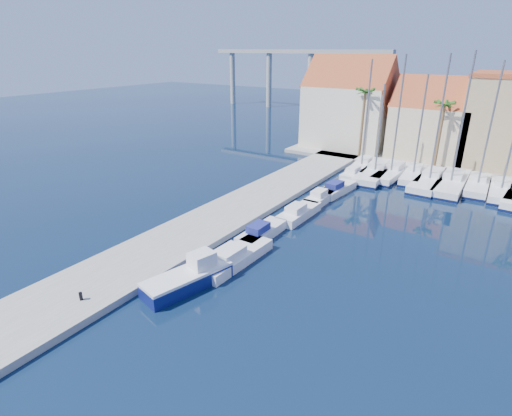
% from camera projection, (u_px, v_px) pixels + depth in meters
% --- Properties ---
extents(ground, '(260.00, 260.00, 0.00)m').
position_uv_depth(ground, '(187.00, 348.00, 21.10)').
color(ground, black).
rests_on(ground, ground).
extents(quay_west, '(6.00, 77.00, 0.50)m').
position_uv_depth(quay_west, '(216.00, 220.00, 36.07)').
color(quay_west, gray).
rests_on(quay_west, ground).
extents(shore_north, '(54.00, 16.00, 0.50)m').
position_uv_depth(shore_north, '(491.00, 165.00, 52.97)').
color(shore_north, gray).
rests_on(shore_north, ground).
extents(bollard, '(0.21, 0.21, 0.51)m').
position_uv_depth(bollard, '(81.00, 296.00, 24.17)').
color(bollard, black).
rests_on(bollard, quay_west).
extents(fishing_boat, '(3.40, 6.37, 2.12)m').
position_uv_depth(fishing_boat, '(190.00, 277.00, 26.32)').
color(fishing_boat, '#0E1655').
rests_on(fishing_boat, ground).
extents(motorboat_west_0, '(2.40, 6.88, 1.40)m').
position_uv_depth(motorboat_west_0, '(234.00, 257.00, 29.27)').
color(motorboat_west_0, white).
rests_on(motorboat_west_0, ground).
extents(motorboat_west_1, '(1.75, 5.47, 1.40)m').
position_uv_depth(motorboat_west_1, '(261.00, 232.00, 33.17)').
color(motorboat_west_1, white).
rests_on(motorboat_west_1, ground).
extents(motorboat_west_2, '(1.94, 5.75, 1.40)m').
position_uv_depth(motorboat_west_2, '(298.00, 213.00, 37.11)').
color(motorboat_west_2, white).
rests_on(motorboat_west_2, ground).
extents(motorboat_west_3, '(1.68, 5.11, 1.40)m').
position_uv_depth(motorboat_west_3, '(321.00, 197.00, 40.96)').
color(motorboat_west_3, white).
rests_on(motorboat_west_3, ground).
extents(motorboat_west_4, '(2.37, 5.91, 1.40)m').
position_uv_depth(motorboat_west_4, '(337.00, 189.00, 43.42)').
color(motorboat_west_4, white).
rests_on(motorboat_west_4, ground).
extents(motorboat_west_5, '(1.85, 5.28, 1.40)m').
position_uv_depth(motorboat_west_5, '(354.00, 173.00, 48.77)').
color(motorboat_west_5, white).
rests_on(motorboat_west_5, ground).
extents(sailboat_0, '(2.82, 8.39, 13.56)m').
position_uv_depth(sailboat_0, '(362.00, 166.00, 51.37)').
color(sailboat_0, white).
rests_on(sailboat_0, ground).
extents(sailboat_1, '(3.46, 11.00, 11.03)m').
position_uv_depth(sailboat_1, '(376.00, 172.00, 49.18)').
color(sailboat_1, white).
rests_on(sailboat_1, ground).
extents(sailboat_2, '(2.86, 9.36, 14.16)m').
position_uv_depth(sailboat_2, '(392.00, 172.00, 48.81)').
color(sailboat_2, white).
rests_on(sailboat_2, ground).
extents(sailboat_3, '(2.80, 8.37, 12.12)m').
position_uv_depth(sailboat_3, '(414.00, 174.00, 48.06)').
color(sailboat_3, white).
rests_on(sailboat_3, ground).
extents(sailboat_4, '(3.11, 10.45, 14.28)m').
position_uv_depth(sailboat_4, '(431.00, 180.00, 46.01)').
color(sailboat_4, white).
rests_on(sailboat_4, ground).
extents(sailboat_5, '(2.95, 10.79, 14.57)m').
position_uv_depth(sailboat_5, '(451.00, 182.00, 45.20)').
color(sailboat_5, white).
rests_on(sailboat_5, ground).
extents(sailboat_6, '(2.45, 8.38, 13.65)m').
position_uv_depth(sailboat_6, '(478.00, 185.00, 44.34)').
color(sailboat_6, white).
rests_on(sailboat_6, ground).
extents(sailboat_7, '(2.47, 8.30, 13.87)m').
position_uv_depth(sailboat_7, '(501.00, 190.00, 42.70)').
color(sailboat_7, white).
rests_on(sailboat_7, ground).
extents(building_0, '(12.30, 9.00, 13.50)m').
position_uv_depth(building_0, '(349.00, 107.00, 60.14)').
color(building_0, beige).
rests_on(building_0, shore_north).
extents(building_1, '(10.30, 8.00, 11.00)m').
position_uv_depth(building_1, '(432.00, 123.00, 54.43)').
color(building_1, '#CBBA8F').
rests_on(building_1, shore_north).
extents(palm_0, '(2.60, 2.60, 10.15)m').
position_uv_depth(palm_0, '(365.00, 94.00, 53.27)').
color(palm_0, brown).
rests_on(palm_0, shore_north).
extents(palm_1, '(2.60, 2.60, 9.15)m').
position_uv_depth(palm_1, '(444.00, 107.00, 48.48)').
color(palm_1, brown).
rests_on(palm_1, shore_north).
extents(viaduct, '(48.00, 2.20, 14.45)m').
position_uv_depth(viaduct, '(292.00, 67.00, 100.74)').
color(viaduct, '#9E9E99').
rests_on(viaduct, ground).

